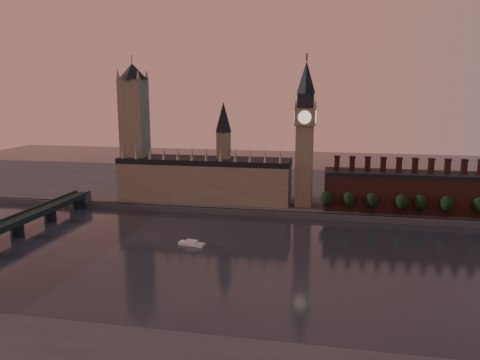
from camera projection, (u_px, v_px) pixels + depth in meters
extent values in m
plane|color=black|center=(269.00, 264.00, 235.62)|extent=(900.00, 900.00, 0.00)
cube|color=#4B4B50|center=(286.00, 215.00, 321.99)|extent=(900.00, 4.00, 4.00)
cube|color=#4B4B50|center=(296.00, 188.00, 408.73)|extent=(900.00, 180.00, 4.00)
cube|color=gray|center=(205.00, 181.00, 355.35)|extent=(130.00, 30.00, 28.00)
cube|color=black|center=(204.00, 161.00, 352.34)|extent=(130.00, 30.00, 4.00)
cube|color=gray|center=(224.00, 148.00, 347.63)|extent=(9.00, 9.00, 24.00)
cone|color=black|center=(223.00, 117.00, 343.30)|extent=(12.00, 12.00, 22.00)
cone|color=gray|center=(123.00, 152.00, 348.67)|extent=(2.60, 2.60, 10.00)
cone|color=gray|center=(136.00, 152.00, 346.64)|extent=(2.60, 2.60, 10.00)
cone|color=gray|center=(150.00, 153.00, 344.62)|extent=(2.60, 2.60, 10.00)
cone|color=gray|center=(164.00, 153.00, 342.59)|extent=(2.60, 2.60, 10.00)
cone|color=gray|center=(178.00, 153.00, 340.57)|extent=(2.60, 2.60, 10.00)
cone|color=gray|center=(192.00, 154.00, 338.54)|extent=(2.60, 2.60, 10.00)
cone|color=gray|center=(206.00, 154.00, 336.52)|extent=(2.60, 2.60, 10.00)
cone|color=gray|center=(221.00, 154.00, 334.49)|extent=(2.60, 2.60, 10.00)
cone|color=gray|center=(235.00, 155.00, 332.46)|extent=(2.60, 2.60, 10.00)
cone|color=gray|center=(250.00, 155.00, 330.44)|extent=(2.60, 2.60, 10.00)
cone|color=gray|center=(265.00, 156.00, 328.41)|extent=(2.60, 2.60, 10.00)
cone|color=gray|center=(280.00, 156.00, 326.39)|extent=(2.60, 2.60, 10.00)
cube|color=gray|center=(135.00, 139.00, 359.90)|extent=(18.00, 18.00, 90.00)
cone|color=black|center=(132.00, 72.00, 350.31)|extent=(24.00, 24.00, 12.00)
cylinder|color=#232326|center=(132.00, 63.00, 349.18)|extent=(0.50, 0.50, 12.00)
cone|color=gray|center=(118.00, 74.00, 344.48)|extent=(3.00, 3.00, 8.00)
cone|color=gray|center=(138.00, 74.00, 341.46)|extent=(3.00, 3.00, 8.00)
cone|color=gray|center=(127.00, 75.00, 359.91)|extent=(3.00, 3.00, 8.00)
cone|color=gray|center=(147.00, 75.00, 356.89)|extent=(3.00, 3.00, 8.00)
cube|color=gray|center=(304.00, 166.00, 333.55)|extent=(12.00, 12.00, 58.00)
cube|color=gray|center=(305.00, 117.00, 326.97)|extent=(14.00, 14.00, 12.00)
cube|color=#232326|center=(306.00, 101.00, 324.90)|extent=(11.00, 11.00, 10.00)
cone|color=black|center=(306.00, 77.00, 321.89)|extent=(13.00, 13.00, 22.00)
cylinder|color=#232326|center=(307.00, 57.00, 319.35)|extent=(1.00, 1.00, 5.00)
cylinder|color=beige|center=(305.00, 117.00, 320.03)|extent=(9.00, 0.50, 9.00)
cylinder|color=beige|center=(306.00, 116.00, 333.90)|extent=(9.00, 0.50, 9.00)
cylinder|color=beige|center=(295.00, 117.00, 328.32)|extent=(0.50, 9.00, 9.00)
cylinder|color=beige|center=(316.00, 117.00, 325.61)|extent=(0.50, 9.00, 9.00)
cone|color=gray|center=(296.00, 104.00, 320.23)|extent=(2.00, 2.00, 6.00)
cone|color=gray|center=(315.00, 104.00, 317.78)|extent=(2.00, 2.00, 6.00)
cone|color=gray|center=(297.00, 103.00, 332.76)|extent=(2.00, 2.00, 6.00)
cone|color=gray|center=(315.00, 104.00, 330.31)|extent=(2.00, 2.00, 6.00)
cube|color=#582821|center=(405.00, 193.00, 323.53)|extent=(110.00, 25.00, 24.00)
cube|color=black|center=(406.00, 174.00, 320.99)|extent=(110.00, 25.00, 3.00)
cube|color=#582821|center=(337.00, 164.00, 328.74)|extent=(3.50, 3.50, 9.00)
cube|color=#232326|center=(337.00, 157.00, 327.80)|extent=(4.20, 4.20, 1.00)
cube|color=#582821|center=(352.00, 164.00, 326.76)|extent=(3.50, 3.50, 9.00)
cube|color=#232326|center=(353.00, 157.00, 325.82)|extent=(4.20, 4.20, 1.00)
cube|color=#582821|center=(368.00, 164.00, 324.79)|extent=(3.50, 3.50, 9.00)
cube|color=#232326|center=(368.00, 157.00, 323.85)|extent=(4.20, 4.20, 1.00)
cube|color=#582821|center=(383.00, 165.00, 322.82)|extent=(3.50, 3.50, 9.00)
cube|color=#232326|center=(384.00, 158.00, 321.88)|extent=(4.20, 4.20, 1.00)
cube|color=#582821|center=(399.00, 165.00, 320.85)|extent=(3.50, 3.50, 9.00)
cube|color=#232326|center=(399.00, 158.00, 319.91)|extent=(4.20, 4.20, 1.00)
cube|color=#582821|center=(415.00, 166.00, 318.88)|extent=(3.50, 3.50, 9.00)
cube|color=#232326|center=(415.00, 159.00, 317.94)|extent=(4.20, 4.20, 1.00)
cube|color=#582821|center=(431.00, 166.00, 316.90)|extent=(3.50, 3.50, 9.00)
cube|color=#232326|center=(432.00, 159.00, 315.96)|extent=(4.20, 4.20, 1.00)
cube|color=#582821|center=(448.00, 167.00, 314.93)|extent=(3.50, 3.50, 9.00)
cube|color=#232326|center=(448.00, 159.00, 313.99)|extent=(4.20, 4.20, 1.00)
cube|color=#582821|center=(464.00, 167.00, 312.96)|extent=(3.50, 3.50, 9.00)
cube|color=#232326|center=(465.00, 160.00, 312.02)|extent=(4.20, 4.20, 1.00)
cylinder|color=black|center=(326.00, 208.00, 319.58)|extent=(0.80, 0.80, 6.00)
ellipsoid|color=black|center=(326.00, 199.00, 318.36)|extent=(8.60, 8.60, 10.75)
cylinder|color=black|center=(348.00, 209.00, 316.89)|extent=(0.80, 0.80, 6.00)
ellipsoid|color=black|center=(349.00, 200.00, 315.66)|extent=(8.60, 8.60, 10.75)
cylinder|color=black|center=(371.00, 210.00, 314.56)|extent=(0.80, 0.80, 6.00)
ellipsoid|color=black|center=(372.00, 200.00, 313.34)|extent=(8.60, 8.60, 10.75)
cylinder|color=black|center=(401.00, 211.00, 310.40)|extent=(0.80, 0.80, 6.00)
ellipsoid|color=black|center=(402.00, 202.00, 309.18)|extent=(8.60, 8.60, 10.75)
cylinder|color=black|center=(420.00, 212.00, 309.46)|extent=(0.80, 0.80, 6.00)
ellipsoid|color=black|center=(420.00, 202.00, 308.23)|extent=(8.60, 8.60, 10.75)
cylinder|color=black|center=(446.00, 214.00, 305.00)|extent=(0.80, 0.80, 6.00)
ellipsoid|color=black|center=(447.00, 204.00, 303.78)|extent=(8.60, 8.60, 10.75)
cylinder|color=black|center=(479.00, 215.00, 302.25)|extent=(0.80, 0.80, 6.00)
ellipsoid|color=black|center=(480.00, 205.00, 301.03)|extent=(8.60, 8.60, 10.75)
cube|color=#4B4B50|center=(80.00, 198.00, 350.31)|extent=(14.00, 8.00, 6.00)
cylinder|color=#232326|center=(17.00, 230.00, 280.54)|extent=(8.00, 8.00, 7.75)
cylinder|color=#232326|center=(50.00, 215.00, 313.31)|extent=(8.00, 8.00, 7.75)
cylinder|color=#232326|center=(77.00, 203.00, 346.08)|extent=(8.00, 8.00, 7.75)
cube|color=silver|center=(192.00, 244.00, 263.96)|extent=(15.76, 7.29, 1.74)
cube|color=silver|center=(192.00, 241.00, 263.67)|extent=(7.03, 4.49, 1.30)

